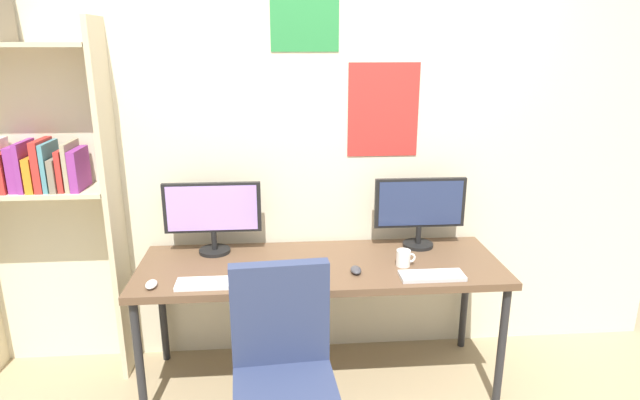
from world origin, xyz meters
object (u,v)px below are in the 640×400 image
monitor_right (420,208)px  coffee_mug (404,258)px  monitor_left (213,213)px  mouse_right_side (151,284)px  desk (321,272)px  keyboard_left (213,283)px  office_chair (284,398)px  bookshelf (22,155)px  keyboard_right (432,276)px  mouse_left_side (356,270)px

monitor_right → coffee_mug: 0.37m
monitor_left → mouse_right_side: monitor_left is taller
desk → keyboard_left: bearing=-157.7°
desk → office_chair: size_ratio=2.02×
bookshelf → desk: bearing=-8.2°
keyboard_right → mouse_left_side: size_ratio=3.47×
bookshelf → mouse_left_side: size_ratio=23.03×
monitor_right → mouse_left_side: (-0.42, -0.35, -0.22)m
monitor_right → mouse_left_side: size_ratio=5.56×
bookshelf → coffee_mug: (2.05, -0.30, -0.54)m
office_chair → keyboard_left: bearing=126.3°
bookshelf → keyboard_right: 2.28m
keyboard_right → mouse_left_side: bearing=166.9°
monitor_left → keyboard_right: size_ratio=1.65×
monitor_left → coffee_mug: size_ratio=5.18×
keyboard_left → mouse_right_side: 0.31m
monitor_left → keyboard_left: (0.04, -0.44, -0.23)m
monitor_left → keyboard_right: (1.16, -0.44, -0.23)m
monitor_right → keyboard_left: (-1.16, -0.44, -0.23)m
bookshelf → keyboard_left: bearing=-23.9°
desk → monitor_right: monitor_right is taller
bookshelf → keyboard_left: size_ratio=5.94×
mouse_right_side → desk: bearing=15.0°
office_chair → desk: bearing=72.5°
mouse_right_side → keyboard_left: bearing=0.2°
desk → mouse_left_side: mouse_left_side is taller
mouse_left_side → coffee_mug: coffee_mug is taller
office_chair → monitor_left: bearing=112.8°
desk → mouse_right_side: 0.90m
desk → monitor_left: monitor_left is taller
keyboard_right → mouse_right_side: mouse_right_side is taller
monitor_left → mouse_right_side: size_ratio=5.72×
desk → mouse_right_side: size_ratio=20.78×
bookshelf → coffee_mug: size_ratio=20.85×
bookshelf → keyboard_right: (2.16, -0.46, -0.58)m
bookshelf → keyboard_left: 1.27m
bookshelf → coffee_mug: bookshelf is taller
keyboard_left → coffee_mug: size_ratio=3.51×
keyboard_left → keyboard_right: bearing=0.0°
monitor_left → keyboard_right: monitor_left is taller
office_chair → keyboard_left: office_chair is taller
bookshelf → monitor_left: (1.00, -0.02, -0.35)m
bookshelf → mouse_left_side: 1.90m
office_chair → coffee_mug: 0.99m
keyboard_left → mouse_left_side: mouse_left_side is taller
keyboard_right → mouse_left_side: (-0.38, 0.09, 0.01)m
keyboard_left → keyboard_right: size_ratio=1.12×
mouse_left_side → mouse_right_side: 1.04m
monitor_left → keyboard_right: bearing=-20.9°
bookshelf → keyboard_right: size_ratio=6.63×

